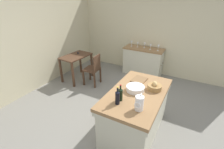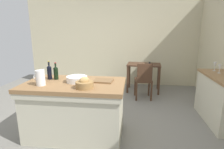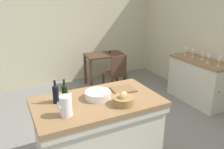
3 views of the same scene
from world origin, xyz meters
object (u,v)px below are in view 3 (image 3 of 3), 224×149
Objects in this scene: cutting_board at (123,89)px; wine_glass_right at (193,52)px; writing_desk at (105,59)px; wine_bottle_amber at (56,93)px; pitcher at (66,106)px; wine_glass_far_left at (219,60)px; wine_glass_middle at (203,54)px; wooden_chair at (116,73)px; wine_bottle_dark at (65,92)px; wine_glass_left at (208,57)px; wine_glass_far_right at (186,50)px; island_table at (98,129)px; side_cabinet at (198,81)px; wash_bowl at (98,95)px; bread_basket at (123,100)px.

cutting_board is 2.24m from wine_glass_right.
writing_desk is 2.80m from wine_bottle_amber.
pitcher is at bearing -158.88° from wine_glass_right.
wine_glass_middle is at bearing 77.79° from wine_glass_far_left.
wine_bottle_dark reaches higher than wooden_chair.
wine_glass_left is at bearing -43.07° from wooden_chair.
wine_bottle_dark is 3.04m from wine_glass_far_right.
wine_bottle_amber is at bearing 177.97° from cutting_board.
writing_desk is 1.03× the size of wooden_chair.
wooden_chair reaches higher than island_table.
pitcher is 2.95m from wine_glass_far_left.
wine_bottle_dark is (-2.87, -0.58, 0.56)m from side_cabinet.
writing_desk is 2.48m from wine_glass_far_left.
wine_bottle_dark is 0.93× the size of wine_bottle_amber.
wine_bottle_dark is 1.82× the size of wine_glass_middle.
side_cabinet is at bearing 78.39° from wine_glass_left.
island_table is at bearing -23.74° from wine_bottle_dark.
pitcher is 1.62× the size of wine_glass_right.
wine_glass_far_right reaches higher than wooden_chair.
island_table is 5.49× the size of wine_bottle_dark.
wine_bottle_dark is 2.98m from wine_glass_middle.
wash_bowl is 1.06× the size of wine_bottle_amber.
wine_glass_left is 1.05× the size of wine_glass_middle.
pitcher is at bearing -103.80° from wine_bottle_dark.
writing_desk is at bearing 71.43° from cutting_board.
wine_bottle_dark reaches higher than wine_glass_far_right.
bread_basket is 2.58m from wine_glass_right.
wash_bowl is 2.72m from wine_glass_far_right.
pitcher reaches higher than wine_glass_far_right.
side_cabinet is at bearing -171.44° from wine_glass_middle.
writing_desk is 1.98m from wine_glass_right.
cutting_board is at bearing -2.54° from wine_bottle_dark.
cutting_board is at bearing 15.83° from island_table.
writing_desk is (1.19, 2.38, 0.17)m from island_table.
wine_glass_left is (1.31, -1.22, 0.50)m from wooden_chair.
wine_bottle_dark is (-0.59, 0.39, 0.06)m from bread_basket.
wine_glass_left reaches higher than side_cabinet.
wine_bottle_amber is 3.14m from wine_glass_far_right.
wooden_chair is 2.08m from wash_bowl.
island_table is 5.10× the size of wine_bottle_amber.
wine_bottle_dark is at bearing 164.45° from wash_bowl.
bread_basket is at bearing -119.63° from cutting_board.
side_cabinet is at bearing -36.70° from wooden_chair.
wine_glass_far_left reaches higher than wine_glass_middle.
island_table is 0.57m from bread_basket.
wash_bowl is 1.81× the size of wine_glass_far_left.
wine_bottle_dark is at bearing -177.37° from wine_glass_far_left.
wine_bottle_dark is 1.72× the size of wine_glass_left.
side_cabinet is at bearing -51.17° from writing_desk.
wine_glass_far_right reaches higher than island_table.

